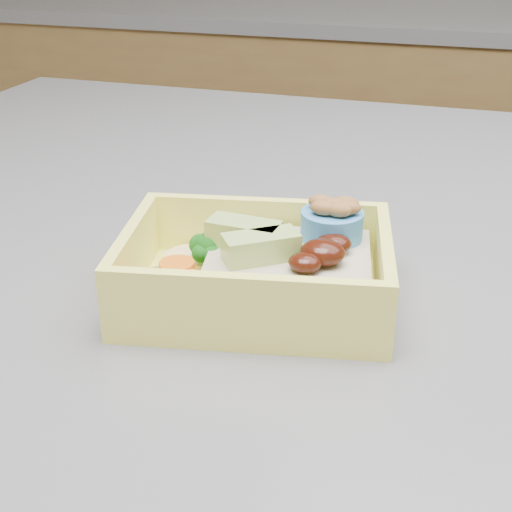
% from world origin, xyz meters
% --- Properties ---
extents(back_cabinets, '(3.20, 0.62, 2.30)m').
position_xyz_m(back_cabinets, '(0.00, 1.23, 0.89)').
color(back_cabinets, brown).
rests_on(back_cabinets, ground).
extents(bento_box, '(0.19, 0.15, 0.06)m').
position_xyz_m(bento_box, '(-0.10, -0.23, 0.94)').
color(bento_box, '#FBF667').
rests_on(bento_box, island).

